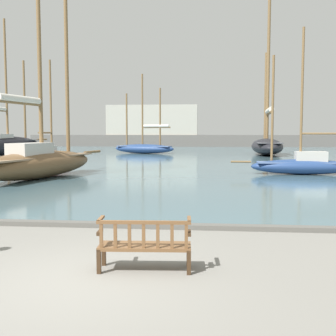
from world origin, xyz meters
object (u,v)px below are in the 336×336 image
sailboat_mid_starboard (39,159)px  sailboat_far_starboard (303,163)px  sailboat_mid_port (6,143)px  sailboat_nearest_port (51,155)px  park_bench (145,244)px  sailboat_nearest_starboard (267,143)px  sailboat_outer_port (144,147)px

sailboat_mid_starboard → sailboat_far_starboard: bearing=12.9°
sailboat_mid_starboard → sailboat_far_starboard: (13.84, 3.17, -0.37)m
sailboat_mid_port → sailboat_nearest_port: (8.79, -10.47, -0.61)m
park_bench → sailboat_far_starboard: 17.94m
sailboat_nearest_starboard → sailboat_nearest_port: bearing=-141.5°
park_bench → sailboat_mid_starboard: bearing=118.9°
sailboat_mid_port → sailboat_far_starboard: (25.96, -17.60, -0.60)m
sailboat_nearest_starboard → sailboat_outer_port: 13.33m
sailboat_nearest_starboard → sailboat_mid_port: bearing=-171.7°
sailboat_nearest_starboard → sailboat_outer_port: (-13.29, 0.94, -0.45)m
sailboat_mid_port → sailboat_nearest_port: size_ratio=1.77×
park_bench → sailboat_mid_starboard: sailboat_mid_starboard is taller
sailboat_far_starboard → sailboat_nearest_port: 18.59m
sailboat_mid_starboard → sailboat_nearest_starboard: (14.77, 24.71, 0.23)m
sailboat_mid_starboard → sailboat_outer_port: size_ratio=1.48×
sailboat_nearest_starboard → sailboat_outer_port: sailboat_nearest_starboard is taller
sailboat_outer_port → sailboat_far_starboard: sailboat_outer_port is taller
sailboat_outer_port → sailboat_far_starboard: 25.65m
sailboat_mid_port → sailboat_far_starboard: size_ratio=1.72×
sailboat_nearest_starboard → sailboat_far_starboard: sailboat_nearest_starboard is taller
park_bench → sailboat_mid_starboard: 15.56m
sailboat_nearest_starboard → sailboat_nearest_port: size_ratio=2.10×
sailboat_mid_starboard → sailboat_nearest_port: bearing=107.9°
sailboat_mid_port → sailboat_nearest_port: bearing=-50.0°
sailboat_nearest_starboard → sailboat_nearest_port: 23.15m
sailboat_nearest_port → park_bench: bearing=-65.6°
sailboat_mid_port → sailboat_outer_port: sailboat_mid_port is taller
sailboat_mid_port → sailboat_mid_starboard: bearing=-59.7°
sailboat_mid_port → sailboat_nearest_starboard: (26.89, 3.94, -0.00)m
sailboat_mid_starboard → park_bench: bearing=-61.1°
sailboat_mid_port → sailboat_nearest_port: sailboat_mid_port is taller
park_bench → sailboat_outer_port: (-6.04, 39.26, 0.36)m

